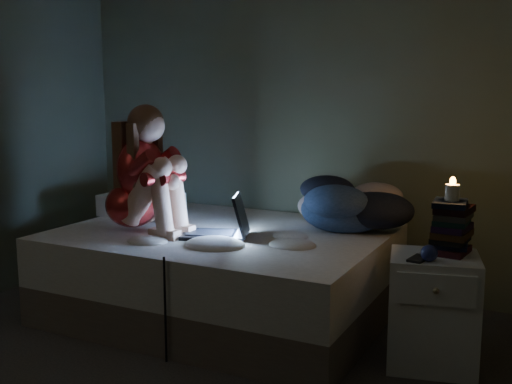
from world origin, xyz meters
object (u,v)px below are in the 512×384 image
Objects in this scene: woman at (131,168)px; nightstand at (433,311)px; bed at (223,272)px; phone at (414,257)px; laptop at (214,214)px; candle at (452,193)px.

woman reaches higher than nightstand.
phone is at bearing -11.91° from bed.
candle is (1.31, 0.09, 0.21)m from laptop.
candle is (1.35, -0.07, 0.60)m from bed.
woman is 0.58m from laptop.
laptop is 2.68× the size of phone.
woman is 5.49× the size of phone.
candle is at bearing 75.16° from phone.
laptop is at bearing 166.98° from nightstand.
candle reaches higher than phone.
bed is at bearing -170.77° from phone.
bed is 1.48m from candle.
nightstand is at bearing -21.32° from laptop.
woman is 9.61× the size of candle.
bed is at bearing 159.93° from nightstand.
woman is 2.05× the size of laptop.
laptop is (0.03, -0.16, 0.40)m from bed.
woman is at bearing 168.04° from laptop.
laptop is 1.32m from nightstand.
candle reaches higher than nightstand.
woman reaches higher than laptop.
phone reaches higher than bed.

